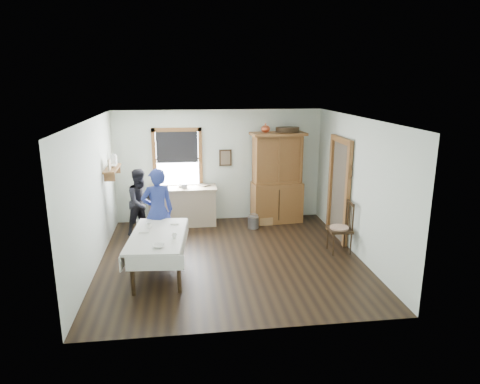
{
  "coord_description": "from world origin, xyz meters",
  "views": [
    {
      "loc": [
        -0.82,
        -7.71,
        3.38
      ],
      "look_at": [
        0.23,
        0.3,
        1.25
      ],
      "focal_mm": 32.0,
      "sensor_mm": 36.0,
      "label": 1
    }
  ],
  "objects_px": {
    "china_hutch": "(277,178)",
    "pail": "(253,222)",
    "wicker_basket": "(265,220)",
    "woman_blue": "(158,214)",
    "figure_dark": "(142,204)",
    "work_counter": "(183,206)",
    "spindle_chair": "(340,227)",
    "dining_table": "(159,253)"
  },
  "relations": [
    {
      "from": "dining_table",
      "to": "pail",
      "type": "distance_m",
      "value": 3.0
    },
    {
      "from": "spindle_chair",
      "to": "figure_dark",
      "type": "bearing_deg",
      "value": 162.85
    },
    {
      "from": "wicker_basket",
      "to": "woman_blue",
      "type": "bearing_deg",
      "value": -149.75
    },
    {
      "from": "spindle_chair",
      "to": "woman_blue",
      "type": "relative_size",
      "value": 0.66
    },
    {
      "from": "spindle_chair",
      "to": "wicker_basket",
      "type": "distance_m",
      "value": 2.24
    },
    {
      "from": "pail",
      "to": "figure_dark",
      "type": "height_order",
      "value": "figure_dark"
    },
    {
      "from": "spindle_chair",
      "to": "woman_blue",
      "type": "xyz_separation_m",
      "value": [
        -3.6,
        0.44,
        0.28
      ]
    },
    {
      "from": "wicker_basket",
      "to": "woman_blue",
      "type": "distance_m",
      "value": 2.92
    },
    {
      "from": "china_hutch",
      "to": "pail",
      "type": "bearing_deg",
      "value": -151.57
    },
    {
      "from": "dining_table",
      "to": "figure_dark",
      "type": "bearing_deg",
      "value": 102.68
    },
    {
      "from": "wicker_basket",
      "to": "figure_dark",
      "type": "relative_size",
      "value": 0.23
    },
    {
      "from": "dining_table",
      "to": "woman_blue",
      "type": "distance_m",
      "value": 1.05
    },
    {
      "from": "pail",
      "to": "wicker_basket",
      "type": "distance_m",
      "value": 0.41
    },
    {
      "from": "china_hutch",
      "to": "pail",
      "type": "distance_m",
      "value": 1.23
    },
    {
      "from": "china_hutch",
      "to": "spindle_chair",
      "type": "relative_size",
      "value": 2.08
    },
    {
      "from": "pail",
      "to": "dining_table",
      "type": "bearing_deg",
      "value": -133.8
    },
    {
      "from": "spindle_chair",
      "to": "wicker_basket",
      "type": "relative_size",
      "value": 3.27
    },
    {
      "from": "work_counter",
      "to": "wicker_basket",
      "type": "height_order",
      "value": "work_counter"
    },
    {
      "from": "spindle_chair",
      "to": "wicker_basket",
      "type": "bearing_deg",
      "value": 125.94
    },
    {
      "from": "figure_dark",
      "to": "spindle_chair",
      "type": "bearing_deg",
      "value": -59.87
    },
    {
      "from": "china_hutch",
      "to": "wicker_basket",
      "type": "distance_m",
      "value": 1.06
    },
    {
      "from": "china_hutch",
      "to": "figure_dark",
      "type": "relative_size",
      "value": 1.58
    },
    {
      "from": "china_hutch",
      "to": "wicker_basket",
      "type": "xyz_separation_m",
      "value": [
        -0.31,
        -0.2,
        -1.0
      ]
    },
    {
      "from": "pail",
      "to": "woman_blue",
      "type": "bearing_deg",
      "value": -150.42
    },
    {
      "from": "wicker_basket",
      "to": "figure_dark",
      "type": "height_order",
      "value": "figure_dark"
    },
    {
      "from": "work_counter",
      "to": "dining_table",
      "type": "height_order",
      "value": "work_counter"
    },
    {
      "from": "pail",
      "to": "wicker_basket",
      "type": "xyz_separation_m",
      "value": [
        0.33,
        0.23,
        -0.04
      ]
    },
    {
      "from": "spindle_chair",
      "to": "dining_table",
      "type": "bearing_deg",
      "value": -167.61
    },
    {
      "from": "figure_dark",
      "to": "woman_blue",
      "type": "bearing_deg",
      "value": -107.87
    },
    {
      "from": "work_counter",
      "to": "dining_table",
      "type": "relative_size",
      "value": 0.88
    },
    {
      "from": "china_hutch",
      "to": "pail",
      "type": "relative_size",
      "value": 7.94
    },
    {
      "from": "pail",
      "to": "woman_blue",
      "type": "relative_size",
      "value": 0.17
    },
    {
      "from": "dining_table",
      "to": "woman_blue",
      "type": "bearing_deg",
      "value": 92.54
    },
    {
      "from": "pail",
      "to": "wicker_basket",
      "type": "bearing_deg",
      "value": 34.27
    },
    {
      "from": "wicker_basket",
      "to": "woman_blue",
      "type": "height_order",
      "value": "woman_blue"
    },
    {
      "from": "china_hutch",
      "to": "dining_table",
      "type": "distance_m",
      "value": 3.81
    },
    {
      "from": "work_counter",
      "to": "figure_dark",
      "type": "relative_size",
      "value": 1.16
    },
    {
      "from": "work_counter",
      "to": "dining_table",
      "type": "distance_m",
      "value": 2.66
    },
    {
      "from": "dining_table",
      "to": "woman_blue",
      "type": "relative_size",
      "value": 1.15
    },
    {
      "from": "work_counter",
      "to": "woman_blue",
      "type": "distance_m",
      "value": 1.76
    },
    {
      "from": "woman_blue",
      "to": "figure_dark",
      "type": "height_order",
      "value": "woman_blue"
    },
    {
      "from": "dining_table",
      "to": "wicker_basket",
      "type": "relative_size",
      "value": 5.72
    }
  ]
}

